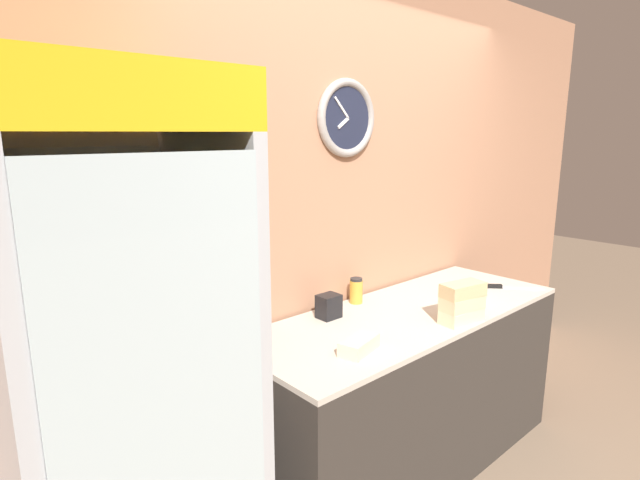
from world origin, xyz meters
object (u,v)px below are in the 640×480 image
sandwich_flat_left (468,296)px  sandwich_flat_right (359,345)px  beverage_cooler (116,357)px  sandwich_stack_middle (462,303)px  condiment_jar (356,291)px  sandwich_stack_top (463,290)px  sandwich_stack_bottom (461,316)px  chefs_knife (505,287)px  napkin_dispenser (329,306)px

sandwich_flat_left → sandwich_flat_right: sandwich_flat_right is taller
beverage_cooler → sandwich_flat_right: beverage_cooler is taller
beverage_cooler → sandwich_stack_middle: beverage_cooler is taller
sandwich_flat_left → condiment_jar: condiment_jar is taller
condiment_jar → sandwich_stack_middle: bearing=-72.0°
sandwich_stack_top → sandwich_flat_left: (0.30, 0.15, -0.14)m
sandwich_stack_top → condiment_jar: (-0.18, 0.55, -0.10)m
beverage_cooler → condiment_jar: beverage_cooler is taller
sandwich_stack_bottom → chefs_knife: bearing=10.9°
sandwich_stack_bottom → sandwich_flat_left: sandwich_stack_bottom is taller
beverage_cooler → chefs_knife: 2.24m
beverage_cooler → napkin_dispenser: beverage_cooler is taller
sandwich_stack_top → napkin_dispenser: (-0.44, 0.48, -0.11)m
napkin_dispenser → sandwich_stack_bottom: bearing=-47.5°
sandwich_flat_left → condiment_jar: 0.63m
sandwich_stack_middle → condiment_jar: condiment_jar is taller
sandwich_stack_bottom → napkin_dispenser: size_ratio=1.96×
beverage_cooler → sandwich_flat_left: bearing=-5.4°
sandwich_stack_middle → sandwich_stack_top: size_ratio=0.99×
sandwich_flat_left → sandwich_flat_right: size_ratio=1.07×
sandwich_stack_bottom → sandwich_stack_middle: bearing=0.0°
sandwich_stack_middle → napkin_dispenser: size_ratio=1.97×
beverage_cooler → sandwich_flat_right: (0.93, -0.22, -0.16)m
sandwich_stack_top → sandwich_flat_right: (-0.62, 0.10, -0.14)m
sandwich_stack_bottom → sandwich_flat_right: (-0.62, 0.10, -0.00)m
sandwich_stack_bottom → napkin_dispenser: (-0.44, 0.48, 0.03)m
beverage_cooler → sandwich_stack_bottom: (1.55, -0.32, -0.16)m
chefs_knife → sandwich_stack_middle: bearing=-169.1°
napkin_dispenser → condiment_jar: bearing=13.5°
chefs_knife → napkin_dispenser: (-1.12, 0.35, 0.05)m
sandwich_stack_middle → sandwich_flat_right: (-0.62, 0.10, -0.07)m
beverage_cooler → condiment_jar: (1.37, 0.22, -0.12)m
beverage_cooler → condiment_jar: bearing=9.2°
sandwich_stack_top → sandwich_flat_left: sandwich_stack_top is taller
sandwich_stack_bottom → chefs_knife: sandwich_stack_bottom is taller
sandwich_stack_top → sandwich_stack_bottom: bearing=0.0°
sandwich_stack_top → sandwich_flat_right: bearing=170.6°
condiment_jar → sandwich_stack_bottom: bearing=-72.0°
beverage_cooler → sandwich_stack_bottom: bearing=-11.8°
sandwich_stack_top → sandwich_flat_right: 0.65m
sandwich_flat_right → condiment_jar: condiment_jar is taller
sandwich_stack_bottom → sandwich_flat_right: sandwich_stack_bottom is taller
beverage_cooler → sandwich_stack_top: bearing=-11.8°
sandwich_stack_bottom → napkin_dispenser: napkin_dispenser is taller
sandwich_stack_middle → chefs_knife: sandwich_stack_middle is taller
beverage_cooler → sandwich_stack_top: size_ratio=8.32×
condiment_jar → napkin_dispenser: size_ratio=1.17×
sandwich_stack_middle → sandwich_stack_bottom: bearing=0.0°
sandwich_stack_bottom → sandwich_stack_middle: 0.07m
beverage_cooler → chefs_knife: beverage_cooler is taller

